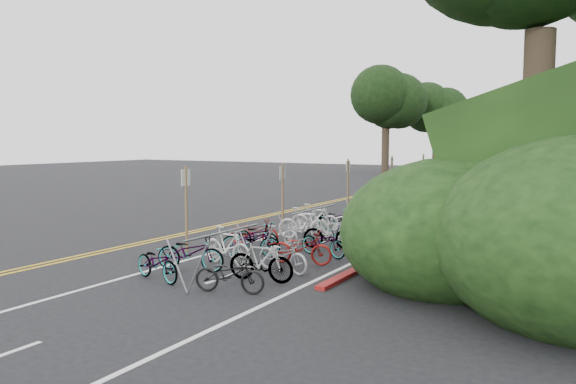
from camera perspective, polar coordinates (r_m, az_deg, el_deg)
name	(u,v)px	position (r m, az deg, el deg)	size (l,w,h in m)	color
ground	(183,251)	(17.53, -10.66, -5.88)	(120.00, 120.00, 0.00)	black
road_markings	(340,214)	(25.65, 5.32, -2.27)	(7.47, 80.00, 0.01)	gold
red_curb	(463,216)	(25.83, 17.39, -2.33)	(0.25, 28.00, 0.10)	maroon
bike_rack_front	(224,245)	(13.50, -6.55, -5.41)	(1.16, 2.88, 1.20)	gray
bike_racks_rest	(411,193)	(27.40, 12.39, -0.10)	(1.14, 23.00, 1.17)	gray
signpost_near	(186,203)	(17.17, -10.31, -1.09)	(0.08, 0.40, 2.60)	brown
signposts_rest	(372,178)	(29.10, 8.51, 1.41)	(0.08, 18.40, 2.50)	brown
bike_front	(254,232)	(18.16, -3.44, -4.04)	(1.63, 0.57, 0.85)	maroon
bike_valet	(284,239)	(16.56, -0.41, -4.77)	(3.18, 10.81, 1.09)	slate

